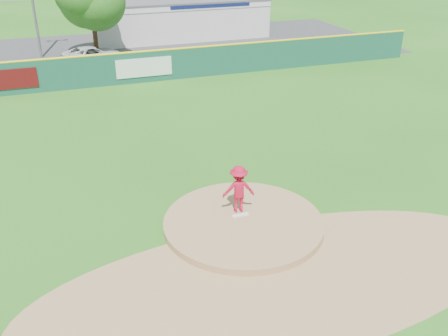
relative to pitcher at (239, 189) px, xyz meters
name	(u,v)px	position (x,y,z in m)	size (l,w,h in m)	color
ground	(243,226)	(-0.05, -0.63, -1.12)	(120.00, 120.00, 0.00)	#286B19
pitchers_mound	(243,226)	(-0.05, -0.63, -1.12)	(5.50, 5.50, 0.50)	#9E774C
pitching_rubber	(240,215)	(-0.05, -0.33, -0.85)	(0.60, 0.15, 0.04)	white
infield_dirt_arc	(281,279)	(-0.05, -3.63, -1.11)	(15.40, 15.40, 0.01)	#9E774C
parking_lot	(120,52)	(-0.05, 26.37, -1.11)	(44.00, 16.00, 0.02)	#38383A
pitcher	(239,189)	(0.00, 0.00, 0.00)	(1.12, 0.64, 1.73)	#BA0F2F
van	(93,54)	(-2.45, 23.46, -0.49)	(2.03, 4.40, 1.22)	silver
pool_building_grp	(176,16)	(5.95, 31.36, 0.55)	(15.20, 8.20, 3.31)	silver
fence_banners	(78,73)	(-4.00, 17.29, -0.12)	(11.87, 0.04, 1.20)	#540C0E
outfield_fence	(141,66)	(-0.05, 17.37, -0.03)	(40.00, 0.14, 2.07)	#164A3B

